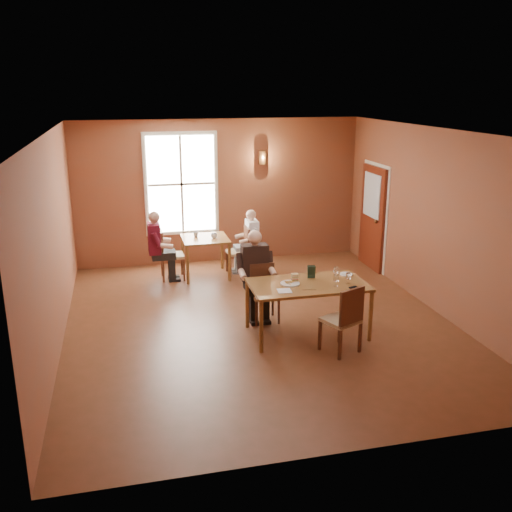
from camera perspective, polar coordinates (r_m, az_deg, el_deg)
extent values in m
cube|color=brown|center=(9.20, 0.29, -6.62)|extent=(6.00, 7.00, 0.01)
cube|color=brown|center=(12.07, -3.66, 6.44)|extent=(6.00, 0.04, 3.00)
cube|color=brown|center=(5.55, 8.96, -6.24)|extent=(6.00, 0.04, 3.00)
cube|color=brown|center=(8.54, -19.65, 1.17)|extent=(0.04, 7.00, 3.00)
cube|color=brown|center=(9.85, 17.54, 3.35)|extent=(0.04, 7.00, 3.00)
cube|color=white|center=(8.48, 0.32, 12.34)|extent=(6.00, 7.00, 0.04)
cube|color=white|center=(11.88, -7.47, 7.14)|extent=(1.36, 0.10, 1.96)
cube|color=maroon|center=(11.90, 11.52, 3.77)|extent=(0.12, 1.04, 2.10)
cylinder|color=brown|center=(12.06, 0.64, 9.82)|extent=(0.16, 0.16, 0.28)
cylinder|color=white|center=(8.47, 3.42, -2.71)|extent=(0.32, 0.32, 0.04)
cube|color=tan|center=(8.55, 3.89, -2.26)|extent=(0.10, 0.10, 0.12)
cube|color=#1C3123|center=(8.74, 5.56, -1.59)|extent=(0.13, 0.08, 0.20)
cube|color=white|center=(8.26, 5.35, -3.41)|extent=(0.19, 0.05, 0.00)
cube|color=white|center=(8.20, 2.86, -3.50)|extent=(0.22, 0.22, 0.01)
cylinder|color=white|center=(8.99, 9.01, -1.81)|extent=(0.25, 0.25, 0.02)
cube|color=black|center=(8.44, 9.65, -3.09)|extent=(0.13, 0.08, 0.02)
imported|color=white|center=(11.14, -4.22, 2.03)|extent=(0.14, 0.14, 0.10)
imported|color=silver|center=(11.28, -6.05, 2.17)|extent=(0.13, 0.13, 0.10)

